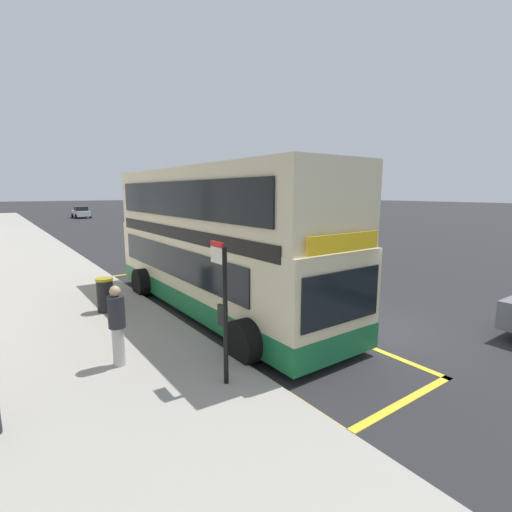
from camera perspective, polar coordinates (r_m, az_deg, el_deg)
ground_plane at (r=38.95m, az=-23.55°, el=3.53°), size 260.00×260.00×0.00m
pavement_near at (r=38.10m, az=-33.88°, el=2.66°), size 6.00×76.00×0.14m
double_decker_bus at (r=11.69m, az=-6.28°, el=1.64°), size 3.27×10.39×4.40m
bus_bay_markings at (r=12.21m, az=-6.08°, el=-7.92°), size 3.15×13.58×0.01m
bus_stop_sign at (r=6.93m, az=-5.06°, el=-6.98°), size 0.09×0.51×2.67m
parked_car_white_across at (r=58.76m, az=-25.15°, el=6.06°), size 2.09×4.20×1.62m
parked_car_silver_ahead at (r=26.76m, az=-11.17°, el=3.38°), size 2.09×4.20×1.62m
pedestrian_waiting_near_sign at (r=8.26m, az=-20.45°, el=-9.51°), size 0.34×0.34×1.70m
litter_bin at (r=12.14m, az=-22.04°, el=-5.49°), size 0.50×0.50×1.03m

